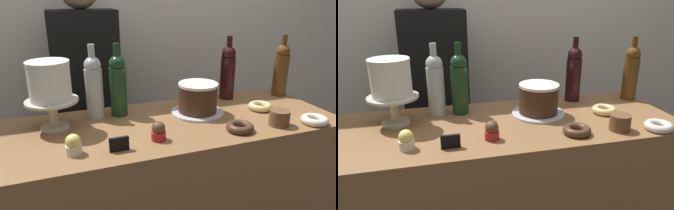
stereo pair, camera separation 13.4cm
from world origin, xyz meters
TOP-DOWN VIEW (x-y plane):
  - back_wall at (0.00, 0.86)m, footprint 6.00×0.05m
  - cake_stand_pedestal at (-0.46, 0.10)m, footprint 0.21×0.21m
  - white_layer_cake at (-0.46, 0.10)m, footprint 0.16×0.16m
  - silver_serving_platter at (0.17, 0.06)m, footprint 0.24×0.24m
  - chocolate_round_cake at (0.17, 0.06)m, footprint 0.18×0.18m
  - wine_bottle_clear at (-0.28, 0.17)m, footprint 0.08×0.08m
  - wine_bottle_green at (-0.17, 0.17)m, footprint 0.08×0.08m
  - wine_bottle_amber at (0.70, 0.16)m, footprint 0.08×0.08m
  - wine_bottle_dark_red at (0.41, 0.21)m, footprint 0.08×0.08m
  - cupcake_lemon at (-0.40, -0.15)m, footprint 0.06×0.06m
  - cupcake_chocolate at (-0.09, -0.15)m, footprint 0.06×0.06m
  - donut_sugar at (0.58, -0.23)m, footprint 0.11×0.11m
  - donut_glazed at (0.47, -0.00)m, footprint 0.11×0.11m
  - donut_chocolate at (0.24, -0.18)m, footprint 0.11×0.11m
  - cookie_stack at (0.43, -0.19)m, footprint 0.08×0.08m
  - price_sign_chalkboard at (-0.25, -0.18)m, footprint 0.07×0.01m
  - barista_figure at (-0.27, 0.61)m, footprint 0.36×0.22m

SIDE VIEW (x-z plane):
  - barista_figure at x=-0.27m, z-range 0.04..1.64m
  - silver_serving_platter at x=0.17m, z-range 0.96..0.97m
  - donut_sugar at x=0.58m, z-range 0.96..0.99m
  - donut_glazed at x=0.47m, z-range 0.96..0.99m
  - donut_chocolate at x=0.24m, z-range 0.96..0.99m
  - price_sign_chalkboard at x=-0.25m, z-range 0.96..1.01m
  - cookie_stack at x=0.43m, z-range 0.96..1.02m
  - cupcake_lemon at x=-0.40m, z-range 0.95..1.03m
  - cupcake_chocolate at x=-0.09m, z-range 0.95..1.03m
  - chocolate_round_cake at x=0.17m, z-range 0.97..1.10m
  - cake_stand_pedestal at x=-0.46m, z-range 0.98..1.10m
  - wine_bottle_clear at x=-0.28m, z-range 0.94..1.26m
  - wine_bottle_green at x=-0.17m, z-range 0.94..1.26m
  - wine_bottle_amber at x=0.70m, z-range 0.94..1.26m
  - wine_bottle_dark_red at x=0.41m, z-range 0.94..1.26m
  - white_layer_cake at x=-0.46m, z-range 1.08..1.24m
  - back_wall at x=0.00m, z-range 0.00..2.60m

